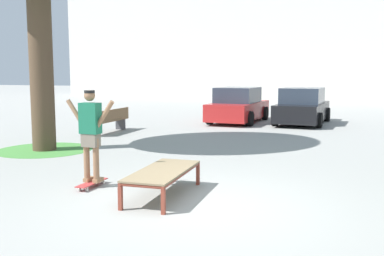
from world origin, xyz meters
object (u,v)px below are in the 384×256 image
object	(u,v)px
skater	(91,129)
car_black	(302,107)
car_red	(238,106)
park_bench	(109,120)
skate_box	(163,172)
skateboard	(92,183)

from	to	relation	value
skater	car_black	world-z (taller)	skater
car_black	skater	bearing A→B (deg)	-102.58
car_red	park_bench	distance (m)	6.02
skate_box	park_bench	bearing A→B (deg)	125.63
skateboard	skater	bearing A→B (deg)	88.55
skate_box	car_black	world-z (taller)	car_black
skate_box	car_red	bearing A→B (deg)	97.09
car_red	park_bench	bearing A→B (deg)	-125.78
skateboard	skater	xyz separation A→B (m)	(0.00, 0.00, 0.99)
skateboard	skater	size ratio (longest dim) A/B	0.48
skater	car_red	distance (m)	11.71
car_red	car_black	bearing A→B (deg)	5.86
skate_box	car_black	size ratio (longest dim) A/B	0.45
park_bench	car_red	bearing A→B (deg)	54.22
skateboard	car_black	xyz separation A→B (m)	(2.67, 11.98, 0.61)
car_red	skater	bearing A→B (deg)	-90.04
skate_box	car_red	xyz separation A→B (m)	(-1.47, 11.84, 0.28)
skate_box	car_red	distance (m)	11.94
skater	car_black	bearing A→B (deg)	77.42
skateboard	park_bench	xyz separation A→B (m)	(-3.51, 6.82, 0.37)
skateboard	car_black	size ratio (longest dim) A/B	0.19
skateboard	park_bench	size ratio (longest dim) A/B	0.33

